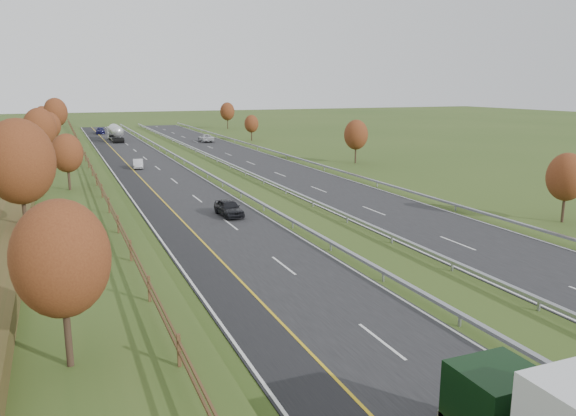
# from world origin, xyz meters

# --- Properties ---
(ground) EXTENTS (400.00, 400.00, 0.00)m
(ground) POSITION_xyz_m (8.00, 55.00, 0.00)
(ground) COLOR #33491A
(ground) RESTS_ON ground
(near_carriageway) EXTENTS (10.50, 200.00, 0.04)m
(near_carriageway) POSITION_xyz_m (0.00, 60.00, 0.02)
(near_carriageway) COLOR black
(near_carriageway) RESTS_ON ground
(far_carriageway) EXTENTS (10.50, 200.00, 0.04)m
(far_carriageway) POSITION_xyz_m (16.50, 60.00, 0.02)
(far_carriageway) COLOR black
(far_carriageway) RESTS_ON ground
(hard_shoulder) EXTENTS (3.00, 200.00, 0.04)m
(hard_shoulder) POSITION_xyz_m (-3.75, 60.00, 0.02)
(hard_shoulder) COLOR black
(hard_shoulder) RESTS_ON ground
(lane_markings) EXTENTS (26.75, 200.00, 0.01)m
(lane_markings) POSITION_xyz_m (6.40, 59.88, 0.05)
(lane_markings) COLOR silver
(lane_markings) RESTS_ON near_carriageway
(embankment_left) EXTENTS (12.00, 200.00, 2.00)m
(embankment_left) POSITION_xyz_m (-13.00, 60.00, 1.00)
(embankment_left) COLOR #33491A
(embankment_left) RESTS_ON ground
(hedge_left) EXTENTS (2.20, 180.00, 1.10)m
(hedge_left) POSITION_xyz_m (-15.00, 60.00, 2.55)
(hedge_left) COLOR #3A3817
(hedge_left) RESTS_ON embankment_left
(fence_left) EXTENTS (0.12, 189.06, 1.20)m
(fence_left) POSITION_xyz_m (-8.50, 59.59, 2.73)
(fence_left) COLOR #422B19
(fence_left) RESTS_ON embankment_left
(median_barrier_near) EXTENTS (0.32, 200.00, 0.71)m
(median_barrier_near) POSITION_xyz_m (5.70, 60.00, 0.61)
(median_barrier_near) COLOR #96999E
(median_barrier_near) RESTS_ON ground
(median_barrier_far) EXTENTS (0.32, 200.00, 0.71)m
(median_barrier_far) POSITION_xyz_m (10.80, 60.00, 0.61)
(median_barrier_far) COLOR #96999E
(median_barrier_far) RESTS_ON ground
(outer_barrier_far) EXTENTS (0.32, 200.00, 0.71)m
(outer_barrier_far) POSITION_xyz_m (22.30, 60.00, 0.62)
(outer_barrier_far) COLOR #96999E
(outer_barrier_far) RESTS_ON ground
(trees_left) EXTENTS (6.64, 164.30, 7.66)m
(trees_left) POSITION_xyz_m (-12.64, 56.63, 6.37)
(trees_left) COLOR #2D2116
(trees_left) RESTS_ON embankment_left
(trees_far) EXTENTS (8.45, 118.60, 7.12)m
(trees_far) POSITION_xyz_m (29.80, 89.21, 4.25)
(trees_far) COLOR #2D2116
(trees_far) RESTS_ON ground
(road_tanker) EXTENTS (2.40, 11.22, 3.46)m
(road_tanker) POSITION_xyz_m (-0.02, 115.11, 1.86)
(road_tanker) COLOR silver
(road_tanker) RESTS_ON near_carriageway
(car_dark_near) EXTENTS (1.94, 4.45, 1.49)m
(car_dark_near) POSITION_xyz_m (2.06, 38.16, 0.79)
(car_dark_near) COLOR black
(car_dark_near) RESTS_ON near_carriageway
(car_silver_mid) EXTENTS (1.76, 3.98, 1.27)m
(car_silver_mid) POSITION_xyz_m (-1.32, 71.89, 0.67)
(car_silver_mid) COLOR silver
(car_silver_mid) RESTS_ON near_carriageway
(car_small_far) EXTENTS (2.57, 5.30, 1.49)m
(car_small_far) POSITION_xyz_m (-1.60, 135.68, 0.78)
(car_small_far) COLOR #161543
(car_small_far) RESTS_ON near_carriageway
(car_oncoming) EXTENTS (2.92, 5.77, 1.56)m
(car_oncoming) POSITION_xyz_m (17.22, 105.81, 0.82)
(car_oncoming) COLOR silver
(car_oncoming) RESTS_ON far_carriageway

